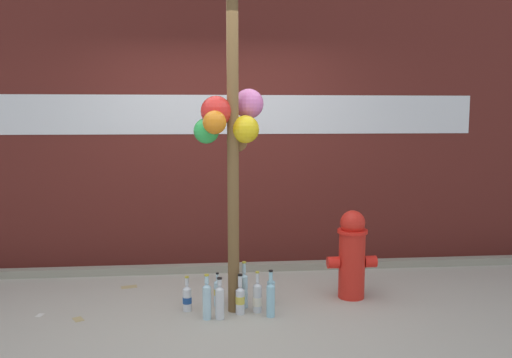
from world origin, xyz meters
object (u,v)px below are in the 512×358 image
at_px(bottle_2, 271,290).
at_px(bottle_7, 271,298).
at_px(bottle_1, 207,300).
at_px(bottle_8, 217,292).
at_px(bottle_5, 187,298).
at_px(fire_hydrant, 352,254).
at_px(bottle_0, 244,289).
at_px(bottle_4, 240,299).
at_px(bottle_6, 220,301).
at_px(memorial_post, 231,107).
at_px(bottle_9, 257,297).
at_px(bottle_3, 234,287).

distance_m(bottle_2, bottle_7, 0.30).
height_order(bottle_1, bottle_8, bottle_1).
bearing_deg(bottle_5, bottle_1, -50.44).
distance_m(fire_hydrant, bottle_0, 1.04).
height_order(bottle_2, bottle_4, bottle_4).
distance_m(bottle_5, bottle_6, 0.35).
distance_m(fire_hydrant, bottle_4, 1.13).
xyz_separation_m(bottle_1, bottle_5, (-0.17, 0.20, -0.05)).
relative_size(bottle_1, bottle_8, 1.27).
bearing_deg(fire_hydrant, memorial_post, -169.19).
height_order(bottle_0, bottle_8, bottle_0).
height_order(bottle_1, bottle_4, bottle_1).
relative_size(bottle_2, bottle_9, 0.86).
xyz_separation_m(memorial_post, fire_hydrant, (1.11, 0.21, -1.33)).
relative_size(memorial_post, bottle_1, 8.03).
distance_m(bottle_7, bottle_9, 0.16).
xyz_separation_m(fire_hydrant, bottle_3, (-1.08, -0.03, -0.27)).
relative_size(memorial_post, bottle_5, 9.98).
bearing_deg(bottle_0, bottle_2, 15.08).
bearing_deg(bottle_0, memorial_post, -158.02).
bearing_deg(bottle_1, bottle_9, 15.26).
distance_m(bottle_1, bottle_5, 0.27).
distance_m(bottle_1, bottle_8, 0.32).
distance_m(memorial_post, bottle_7, 1.62).
relative_size(fire_hydrant, bottle_9, 2.28).
bearing_deg(bottle_1, bottle_5, 129.56).
relative_size(fire_hydrant, bottle_6, 2.32).
xyz_separation_m(bottle_0, bottle_1, (-0.32, -0.23, -0.01)).
height_order(memorial_post, bottle_9, memorial_post).
distance_m(bottle_0, bottle_8, 0.24).
height_order(bottle_0, bottle_3, bottle_0).
distance_m(bottle_2, bottle_9, 0.23).
distance_m(memorial_post, bottle_1, 1.60).
xyz_separation_m(memorial_post, bottle_4, (0.06, -0.10, -1.61)).
distance_m(bottle_4, bottle_6, 0.20).
relative_size(memorial_post, bottle_4, 8.83).
bearing_deg(bottle_8, bottle_2, -0.43).
distance_m(fire_hydrant, bottle_9, 0.98).
bearing_deg(bottle_1, bottle_0, 35.98).
xyz_separation_m(bottle_5, bottle_8, (0.26, 0.10, 0.01)).
bearing_deg(bottle_0, bottle_3, 118.77).
bearing_deg(bottle_2, bottle_3, 166.77).
bearing_deg(bottle_4, bottle_1, -162.26).
xyz_separation_m(fire_hydrant, bottle_9, (-0.90, -0.29, -0.28)).
bearing_deg(bottle_9, bottle_1, -164.74).
distance_m(bottle_4, bottle_7, 0.27).
height_order(bottle_0, bottle_2, bottle_0).
bearing_deg(bottle_6, bottle_1, 176.36).
height_order(memorial_post, bottle_8, memorial_post).
bearing_deg(memorial_post, bottle_6, -119.59).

